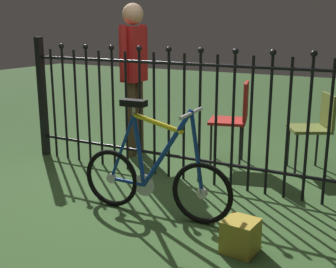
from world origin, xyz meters
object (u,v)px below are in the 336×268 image
chair_red (236,115)px  chair_olive (316,124)px  person_visitor (134,66)px  bicycle (154,176)px  display_crate (240,236)px

chair_red → chair_olive: chair_red is taller
chair_red → person_visitor: size_ratio=0.53×
bicycle → display_crate: bearing=-16.7°
chair_red → chair_olive: (0.80, 0.17, -0.05)m
chair_red → person_visitor: person_visitor is taller
bicycle → display_crate: bicycle is taller
bicycle → chair_red: bicycle is taller
chair_olive → person_visitor: person_visitor is taller
chair_red → display_crate: size_ratio=3.98×
person_visitor → display_crate: bearing=-40.6°
chair_olive → bicycle: bearing=-117.7°
chair_olive → person_visitor: (-1.92, -0.38, 0.52)m
chair_red → chair_olive: bearing=11.9°
bicycle → display_crate: size_ratio=5.70×
bicycle → display_crate: (0.79, -0.24, -0.21)m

